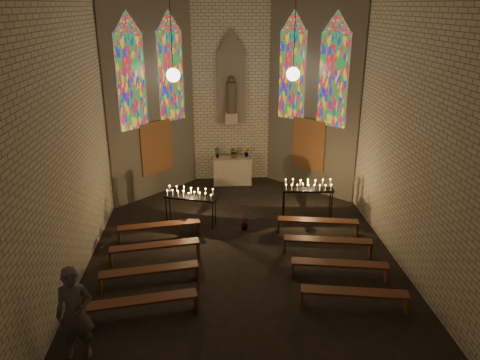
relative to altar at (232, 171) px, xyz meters
name	(u,v)px	position (x,y,z in m)	size (l,w,h in m)	color
floor	(242,256)	(0.00, -5.45, -0.50)	(12.00, 12.00, 0.00)	black
room	(235,94)	(0.00, -2.08, 3.22)	(8.22, 12.43, 7.00)	beige
altar	(232,171)	(0.00, 0.00, 0.00)	(1.40, 0.60, 1.00)	beige
flower_vase_left	(217,152)	(-0.55, 0.04, 0.70)	(0.21, 0.14, 0.41)	#4C723F
flower_vase_center	(234,152)	(0.07, 0.03, 0.72)	(0.39, 0.34, 0.43)	#4C723F
flower_vase_right	(247,152)	(0.55, 0.09, 0.67)	(0.19, 0.15, 0.34)	#4C723F
aisle_flower_pot	(244,224)	(0.18, -3.86, -0.31)	(0.22, 0.22, 0.39)	#4C723F
votive_stand_left	(190,195)	(-1.41, -3.44, 0.48)	(1.60, 0.83, 1.14)	black
votive_stand_right	(308,187)	(2.20, -3.09, 0.49)	(1.60, 0.48, 1.16)	black
pew_left_0	(159,227)	(-2.28, -4.26, -0.14)	(2.33, 0.70, 0.44)	#522817
pew_right_0	(318,222)	(2.28, -4.26, -0.14)	(2.33, 0.70, 0.44)	#522817
pew_left_1	(155,247)	(-2.28, -5.46, -0.14)	(2.33, 0.70, 0.44)	#522817
pew_right_1	(328,242)	(2.28, -5.46, -0.14)	(2.33, 0.70, 0.44)	#522817
pew_left_2	(149,272)	(-2.28, -6.66, -0.14)	(2.33, 0.70, 0.44)	#522817
pew_right_2	(340,266)	(2.28, -6.66, -0.14)	(2.33, 0.70, 0.44)	#522817
pew_left_3	(143,302)	(-2.28, -7.86, -0.14)	(2.33, 0.70, 0.44)	#522817
pew_right_3	(354,294)	(2.28, -7.86, -0.14)	(2.33, 0.70, 0.44)	#522817
visitor	(75,313)	(-3.33, -8.95, 0.44)	(0.68, 0.45, 1.87)	#51515C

